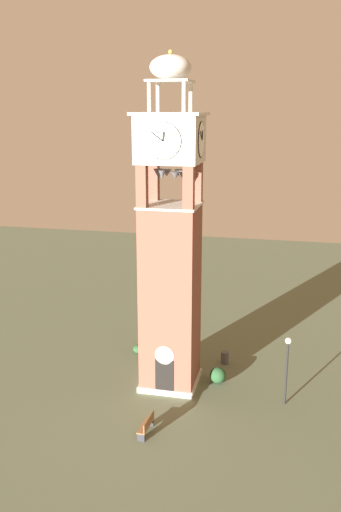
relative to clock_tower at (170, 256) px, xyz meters
name	(u,v)px	position (x,y,z in m)	size (l,w,h in m)	color
ground	(170,383)	(0.00, 0.00, -8.07)	(80.00, 80.00, 0.00)	#5B664C
clock_tower	(170,256)	(0.00, 0.00, 0.00)	(3.72, 3.72, 19.23)	brown
park_bench	(147,425)	(0.01, -5.58, -7.59)	(0.53, 1.62, 0.95)	brown
lamp_post	(287,359)	(6.89, -0.96, -5.28)	(0.36, 0.36, 4.05)	black
trash_bin	(225,358)	(2.89, 3.41, -7.67)	(0.52, 0.52, 0.80)	#4C4C51
shrub_near_entry	(152,346)	(-2.33, 4.32, -7.74)	(1.03, 1.03, 0.66)	#234C28
shrub_left_of_tower	(218,375)	(2.82, 0.68, -7.58)	(0.99, 0.99, 0.98)	#234C28
shrub_behind_bench	(139,349)	(-3.04, 3.66, -7.77)	(0.84, 0.84, 0.60)	#234C28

